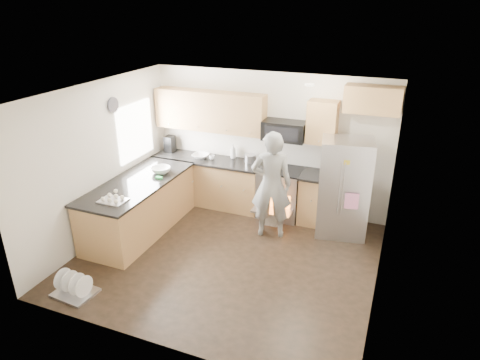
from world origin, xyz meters
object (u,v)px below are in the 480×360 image
at_px(dish_rack, 74,288).
at_px(person, 271,185).
at_px(refrigerator, 344,188).
at_px(stove_range, 281,182).

bearing_deg(dish_rack, person, 51.90).
height_order(refrigerator, dish_rack, refrigerator).
bearing_deg(stove_range, person, -85.90).
xyz_separation_m(person, dish_rack, (-2.00, -2.56, -0.84)).
xyz_separation_m(refrigerator, person, (-1.11, -0.51, 0.08)).
relative_size(stove_range, refrigerator, 1.06).
bearing_deg(refrigerator, dish_rack, -145.49).
relative_size(person, dish_rack, 3.18).
bearing_deg(dish_rack, refrigerator, 44.51).
height_order(stove_range, refrigerator, stove_range).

